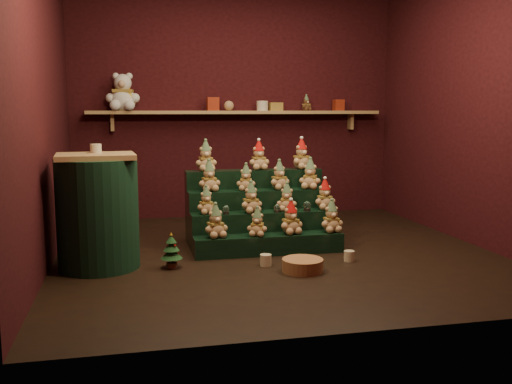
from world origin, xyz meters
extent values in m
plane|color=black|center=(0.00, 0.00, 0.00)|extent=(4.00, 4.00, 0.00)
cube|color=black|center=(0.00, 2.05, 1.40)|extent=(4.00, 0.10, 2.80)
cube|color=black|center=(0.00, -2.05, 1.40)|extent=(4.00, 0.10, 2.80)
cube|color=black|center=(-2.05, 0.00, 1.40)|extent=(0.10, 4.00, 2.80)
cube|color=black|center=(2.05, 0.00, 1.40)|extent=(0.10, 4.00, 2.80)
cube|color=#A38451|center=(0.00, 1.87, 1.30)|extent=(3.60, 0.26, 0.04)
cube|color=#A38451|center=(-1.50, 1.94, 1.18)|extent=(0.04, 0.12, 0.20)
cube|color=#A38451|center=(1.50, 1.94, 1.18)|extent=(0.04, 0.12, 0.20)
cube|color=black|center=(-0.07, -0.04, 0.09)|extent=(1.40, 0.22, 0.18)
cube|color=black|center=(-0.07, 0.18, 0.18)|extent=(1.40, 0.22, 0.36)
cube|color=black|center=(-0.07, 0.40, 0.27)|extent=(1.40, 0.22, 0.54)
cube|color=black|center=(-0.07, 0.62, 0.36)|extent=(1.40, 0.22, 0.72)
cylinder|color=black|center=(-0.45, 0.12, 0.37)|extent=(0.06, 0.06, 0.02)
sphere|color=white|center=(-0.45, 0.12, 0.41)|extent=(0.06, 0.06, 0.06)
cylinder|color=black|center=(0.04, 0.12, 0.37)|extent=(0.06, 0.06, 0.02)
sphere|color=white|center=(0.04, 0.12, 0.41)|extent=(0.06, 0.06, 0.06)
cylinder|color=black|center=(0.34, 0.12, 0.37)|extent=(0.07, 0.07, 0.03)
sphere|color=white|center=(0.34, 0.12, 0.42)|extent=(0.07, 0.07, 0.07)
cube|color=#A38451|center=(-1.59, -0.18, 0.95)|extent=(0.67, 0.57, 0.04)
cylinder|color=#10321E|center=(-1.59, -0.18, 0.46)|extent=(0.67, 0.67, 0.93)
cylinder|color=beige|center=(-1.59, -0.08, 1.01)|extent=(0.09, 0.09, 0.07)
cylinder|color=#4D2C1B|center=(-0.99, -0.32, 0.02)|extent=(0.09, 0.09, 0.05)
cone|color=#123216|center=(-0.99, -0.32, 0.13)|extent=(0.18, 0.18, 0.09)
cone|color=#123216|center=(-0.99, -0.32, 0.19)|extent=(0.14, 0.14, 0.08)
cone|color=#123216|center=(-0.99, -0.32, 0.25)|extent=(0.09, 0.09, 0.06)
cone|color=gold|center=(-0.99, -0.32, 0.30)|extent=(0.03, 0.03, 0.03)
cylinder|color=beige|center=(-0.20, -0.43, 0.05)|extent=(0.10, 0.10, 0.10)
cylinder|color=beige|center=(0.56, -0.45, 0.05)|extent=(0.09, 0.09, 0.09)
cylinder|color=#9F6B40|center=(0.06, -0.67, 0.05)|extent=(0.37, 0.37, 0.11)
cube|color=#9F3018|center=(-0.31, 1.85, 1.40)|extent=(0.14, 0.14, 0.16)
cylinder|color=beige|center=(0.30, 1.85, 1.38)|extent=(0.14, 0.14, 0.12)
cube|color=#9F3018|center=(1.30, 1.85, 1.39)|extent=(0.12, 0.12, 0.14)
sphere|color=tan|center=(-0.12, 1.85, 1.38)|extent=(0.12, 0.12, 0.12)
cube|color=orange|center=(0.48, 1.85, 1.37)|extent=(0.16, 0.10, 0.10)
camera|label=1|loc=(-1.32, -5.06, 1.32)|focal=40.00mm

